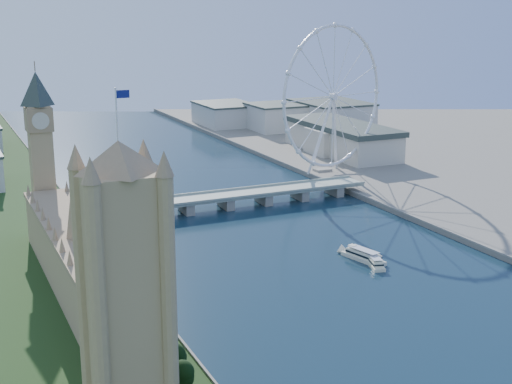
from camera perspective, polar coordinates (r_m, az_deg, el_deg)
victoria_tower at (r=233.04m, az=-10.47°, el=-6.76°), size 28.16×28.16×112.00m
parliament_range at (r=352.51m, az=-13.82°, el=-5.83°), size 24.00×200.00×70.00m
big_ben at (r=444.29m, az=-16.92°, el=4.52°), size 20.02×20.02×110.00m
westminster_bridge at (r=510.22m, az=-2.44°, el=-0.55°), size 220.00×22.00×9.50m
london_eye at (r=600.42m, az=6.20°, el=7.55°), size 113.60×39.12×124.30m
county_hall at (r=702.50m, az=6.79°, el=2.93°), size 54.00×144.00×35.00m
city_skyline at (r=760.99m, az=-7.18°, el=5.09°), size 505.00×280.00×32.00m
tour_boat_near at (r=410.23m, az=8.58°, el=-5.42°), size 15.01×32.63×7.00m
tour_boat_far at (r=403.79m, az=9.38°, el=-5.78°), size 14.25×27.91×5.95m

